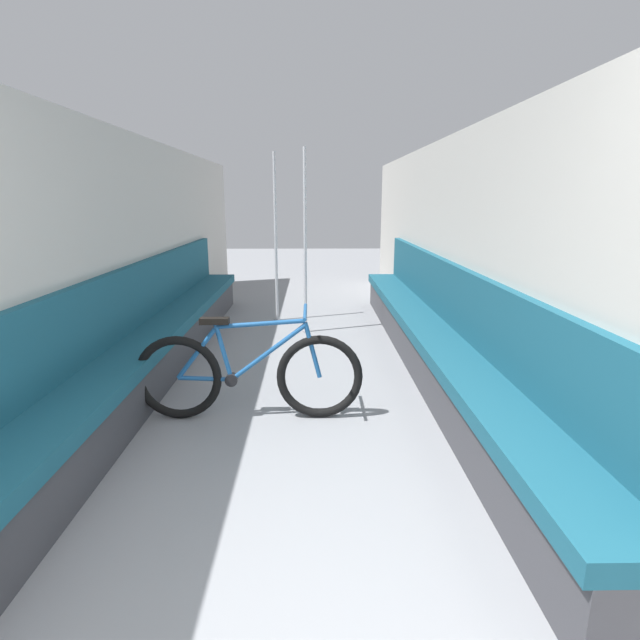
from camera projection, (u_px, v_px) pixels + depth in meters
name	position (u px, v px, depth m)	size (l,w,h in m)	color
wall_left	(121.00, 256.00, 4.30)	(0.10, 10.11, 2.12)	beige
wall_right	(465.00, 255.00, 4.35)	(0.10, 10.11, 2.12)	beige
bench_seat_row_left	(156.00, 339.00, 4.48)	(0.44, 6.07, 0.98)	#3D3D42
bench_seat_row_right	(433.00, 338.00, 4.52)	(0.44, 6.07, 0.98)	#3D3D42
bicycle	(249.00, 375.00, 3.53)	(1.62, 0.46, 0.79)	black
grab_pole_near	(305.00, 245.00, 5.69)	(0.08, 0.08, 2.10)	gray
grab_pole_far	(276.00, 241.00, 6.26)	(0.08, 0.08, 2.10)	gray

